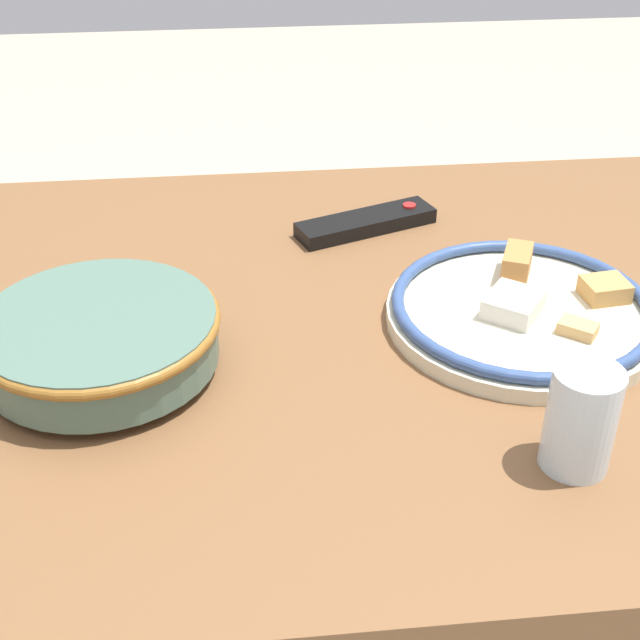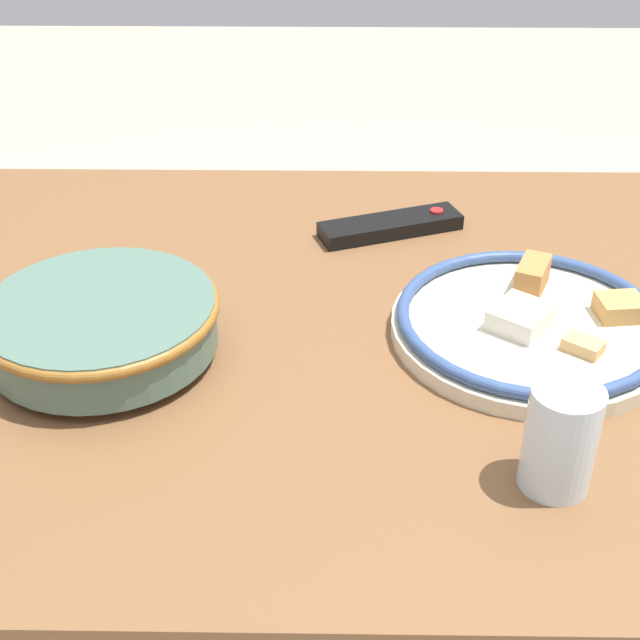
{
  "view_description": "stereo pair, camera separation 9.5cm",
  "coord_description": "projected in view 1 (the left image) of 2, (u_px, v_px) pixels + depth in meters",
  "views": [
    {
      "loc": [
        -0.12,
        -0.85,
        1.26
      ],
      "look_at": [
        -0.03,
        -0.05,
        0.74
      ],
      "focal_mm": 50.0,
      "sensor_mm": 36.0,
      "label": 1
    },
    {
      "loc": [
        -0.02,
        -0.85,
        1.26
      ],
      "look_at": [
        -0.03,
        -0.05,
        0.74
      ],
      "focal_mm": 50.0,
      "sensor_mm": 36.0,
      "label": 2
    }
  ],
  "objects": [
    {
      "name": "tv_remote",
      "position": [
        366.0,
        223.0,
        1.2
      ],
      "size": [
        0.2,
        0.11,
        0.02
      ],
      "rotation": [
        0.0,
        0.0,
        5.07
      ],
      "color": "black",
      "rests_on": "dining_table"
    },
    {
      "name": "drinking_glass",
      "position": [
        581.0,
        419.0,
        0.78
      ],
      "size": [
        0.06,
        0.06,
        0.1
      ],
      "color": "silver",
      "rests_on": "dining_table"
    },
    {
      "name": "food_plate",
      "position": [
        522.0,
        310.0,
        1.0
      ],
      "size": [
        0.3,
        0.3,
        0.05
      ],
      "color": "beige",
      "rests_on": "dining_table"
    },
    {
      "name": "noodle_bowl",
      "position": [
        100.0,
        338.0,
        0.91
      ],
      "size": [
        0.25,
        0.25,
        0.07
      ],
      "color": "#4C6B5B",
      "rests_on": "dining_table"
    },
    {
      "name": "dining_table",
      "position": [
        343.0,
        376.0,
        1.06
      ],
      "size": [
        1.33,
        0.85,
        0.71
      ],
      "color": "brown",
      "rests_on": "ground_plane"
    }
  ]
}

